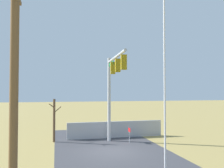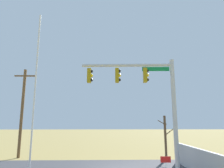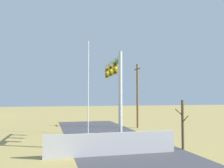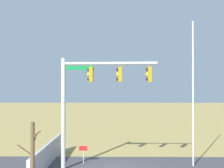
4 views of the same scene
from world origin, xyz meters
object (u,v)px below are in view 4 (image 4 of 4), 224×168
object	(u,v)px
flagpole	(193,93)
bare_tree	(32,158)
open_sign	(83,151)
signal_mast	(90,91)

from	to	relation	value
flagpole	bare_tree	bearing A→B (deg)	31.13
open_sign	flagpole	bearing A→B (deg)	176.27
signal_mast	flagpole	world-z (taller)	flagpole
flagpole	bare_tree	distance (m)	11.22
flagpole	open_sign	distance (m)	8.46
flagpole	open_sign	size ratio (longest dim) A/B	7.99
flagpole	bare_tree	size ratio (longest dim) A/B	2.70
flagpole	bare_tree	world-z (taller)	flagpole
signal_mast	bare_tree	distance (m)	6.00
bare_tree	open_sign	world-z (taller)	bare_tree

